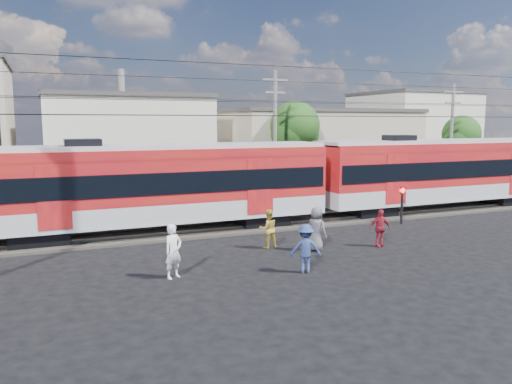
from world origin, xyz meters
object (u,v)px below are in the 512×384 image
commuter_train (163,183)px  pedestrian_a (173,251)px  pedestrian_c (305,248)px  crossing_signal (402,198)px  car_silver (489,183)px

commuter_train → pedestrian_a: size_ratio=27.40×
commuter_train → pedestrian_a: (-1.15, -6.74, -1.48)m
pedestrian_a → pedestrian_c: 4.52m
pedestrian_a → crossing_signal: 13.58m
commuter_train → pedestrian_c: (3.21, -7.91, -1.55)m
commuter_train → car_silver: size_ratio=12.60×
commuter_train → crossing_signal: commuter_train is taller
pedestrian_c → pedestrian_a: bearing=4.6°
commuter_train → car_silver: commuter_train is taller
commuter_train → crossing_signal: 12.04m
pedestrian_c → car_silver: pedestrian_c is taller
commuter_train → pedestrian_c: 8.67m
car_silver → crossing_signal: bearing=120.7°
pedestrian_a → commuter_train: bearing=54.1°
pedestrian_c → car_silver: (22.41, 12.55, -0.17)m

